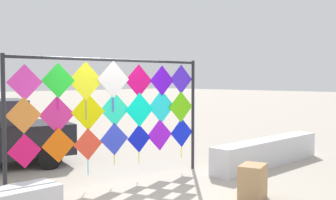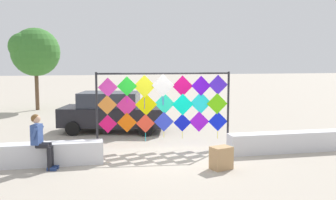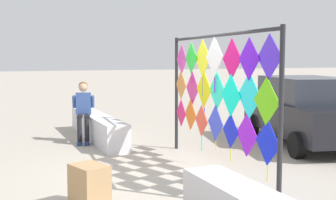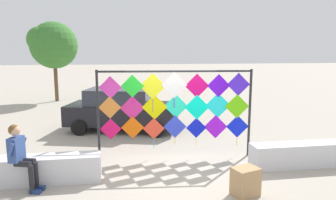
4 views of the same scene
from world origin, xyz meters
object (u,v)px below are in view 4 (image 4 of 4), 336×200
object	(u,v)px
seated_vendor	(21,153)
tree_far_right	(52,45)
cardboard_box_large	(245,182)
kite_display_rack	(176,103)
parked_car	(122,109)

from	to	relation	value
seated_vendor	tree_far_right	size ratio (longest dim) A/B	0.32
cardboard_box_large	tree_far_right	distance (m)	14.89
kite_display_rack	seated_vendor	xyz separation A→B (m)	(-3.62, -1.59, -0.68)
parked_car	cardboard_box_large	size ratio (longest dim) A/B	7.32
kite_display_rack	parked_car	distance (m)	3.66
parked_car	tree_far_right	bearing A→B (deg)	117.93
seated_vendor	cardboard_box_large	size ratio (longest dim) A/B	2.45
kite_display_rack	cardboard_box_large	bearing A→B (deg)	-68.27
cardboard_box_large	parked_car	bearing A→B (deg)	113.25
parked_car	cardboard_box_large	xyz separation A→B (m)	(2.48, -5.78, -0.50)
seated_vendor	cardboard_box_large	bearing A→B (deg)	-11.23
kite_display_rack	seated_vendor	bearing A→B (deg)	-156.29
parked_car	kite_display_rack	bearing A→B (deg)	-65.61
kite_display_rack	parked_car	bearing A→B (deg)	114.39
kite_display_rack	tree_far_right	bearing A→B (deg)	116.86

